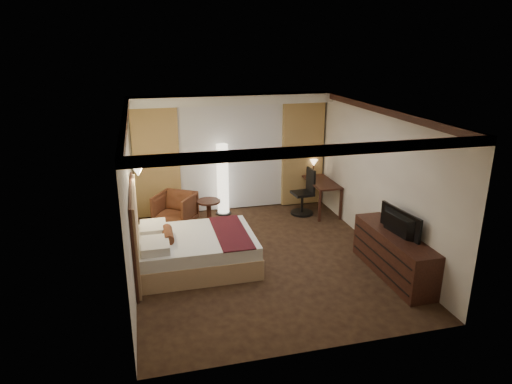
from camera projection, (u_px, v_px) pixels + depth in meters
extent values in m
cube|color=black|center=(261.00, 257.00, 8.43)|extent=(4.50, 5.50, 0.01)
cube|color=white|center=(262.00, 111.00, 7.58)|extent=(4.50, 5.50, 0.01)
cube|color=beige|center=(231.00, 153.00, 10.54)|extent=(4.50, 0.02, 2.70)
cube|color=beige|center=(129.00, 198.00, 7.48)|extent=(0.02, 5.50, 2.70)
cube|color=beige|center=(378.00, 179.00, 8.53)|extent=(0.02, 5.50, 2.70)
cube|color=white|center=(232.00, 99.00, 9.92)|extent=(4.50, 0.50, 0.20)
cube|color=silver|center=(232.00, 158.00, 10.50)|extent=(2.48, 0.04, 2.45)
cube|color=tan|center=(157.00, 163.00, 10.05)|extent=(1.00, 0.14, 2.45)
cube|color=tan|center=(302.00, 154.00, 10.84)|extent=(1.00, 0.14, 2.45)
imported|color=#543019|center=(175.00, 208.00, 9.80)|extent=(1.03, 1.02, 0.79)
imported|color=black|center=(396.00, 218.00, 7.48)|extent=(0.68, 1.06, 0.13)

